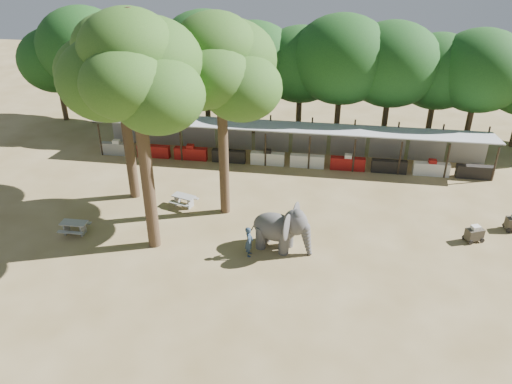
# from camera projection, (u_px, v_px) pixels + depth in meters

# --- Properties ---
(ground) EXTENTS (100.00, 100.00, 0.00)m
(ground) POSITION_uv_depth(u_px,v_px,m) (261.00, 278.00, 24.08)
(ground) COLOR brown
(ground) RESTS_ON ground
(vendor_stalls) EXTENTS (28.00, 2.99, 2.80)m
(vendor_stalls) POSITION_uv_depth(u_px,v_px,m) (289.00, 145.00, 35.55)
(vendor_stalls) COLOR #A1A3A9
(vendor_stalls) RESTS_ON ground
(yard_tree_left) EXTENTS (7.10, 6.90, 11.02)m
(yard_tree_left) POSITION_uv_depth(u_px,v_px,m) (117.00, 65.00, 27.67)
(yard_tree_left) COLOR #332316
(yard_tree_left) RESTS_ON ground
(yard_tree_center) EXTENTS (7.10, 6.90, 12.04)m
(yard_tree_center) POSITION_uv_depth(u_px,v_px,m) (134.00, 72.00, 22.44)
(yard_tree_center) COLOR #332316
(yard_tree_center) RESTS_ON ground
(yard_tree_back) EXTENTS (7.10, 6.90, 11.36)m
(yard_tree_back) POSITION_uv_depth(u_px,v_px,m) (219.00, 67.00, 25.83)
(yard_tree_back) COLOR #332316
(yard_tree_back) RESTS_ON ground
(backdrop_trees) EXTENTS (46.46, 5.95, 8.33)m
(backdrop_trees) POSITION_uv_depth(u_px,v_px,m) (297.00, 66.00, 37.98)
(backdrop_trees) COLOR #332316
(backdrop_trees) RESTS_ON ground
(elephant) EXTENTS (3.39, 2.50, 2.52)m
(elephant) POSITION_uv_depth(u_px,v_px,m) (282.00, 228.00, 25.73)
(elephant) COLOR #403E3D
(elephant) RESTS_ON ground
(handler) EXTENTS (0.44, 0.63, 1.67)m
(handler) POSITION_uv_depth(u_px,v_px,m) (249.00, 241.00, 25.39)
(handler) COLOR #26384C
(handler) RESTS_ON ground
(picnic_table_near) EXTENTS (1.45, 1.31, 0.72)m
(picnic_table_near) POSITION_uv_depth(u_px,v_px,m) (74.00, 226.00, 27.35)
(picnic_table_near) COLOR gray
(picnic_table_near) RESTS_ON ground
(picnic_table_far) EXTENTS (1.70, 1.61, 0.70)m
(picnic_table_far) POSITION_uv_depth(u_px,v_px,m) (184.00, 199.00, 30.05)
(picnic_table_far) COLOR gray
(picnic_table_far) RESTS_ON ground
(cart_front) EXTENTS (1.15, 0.98, 0.95)m
(cart_front) POSITION_uv_depth(u_px,v_px,m) (474.00, 234.00, 26.70)
(cart_front) COLOR #312B20
(cart_front) RESTS_ON ground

